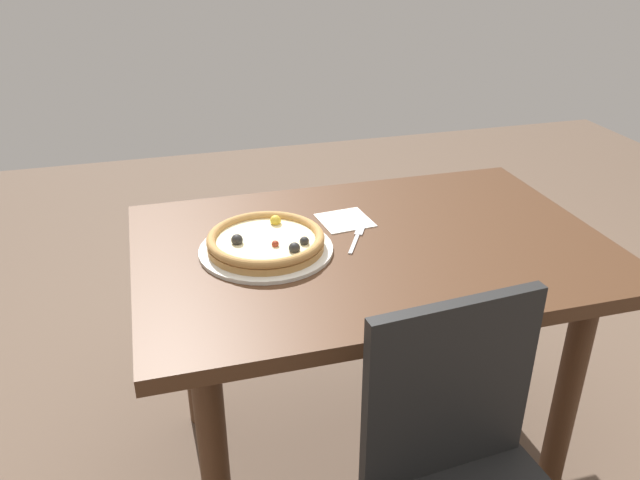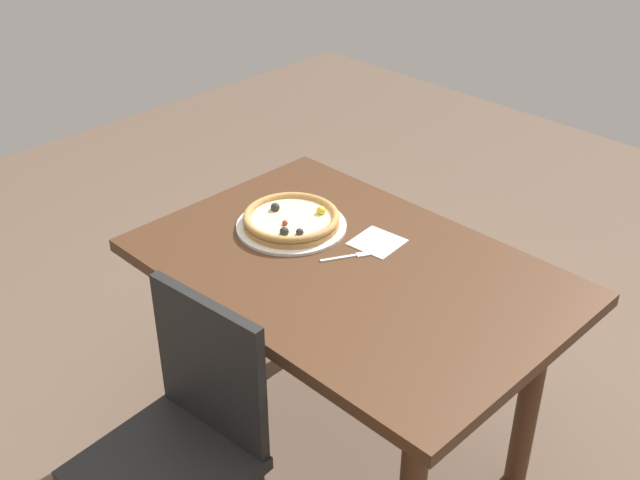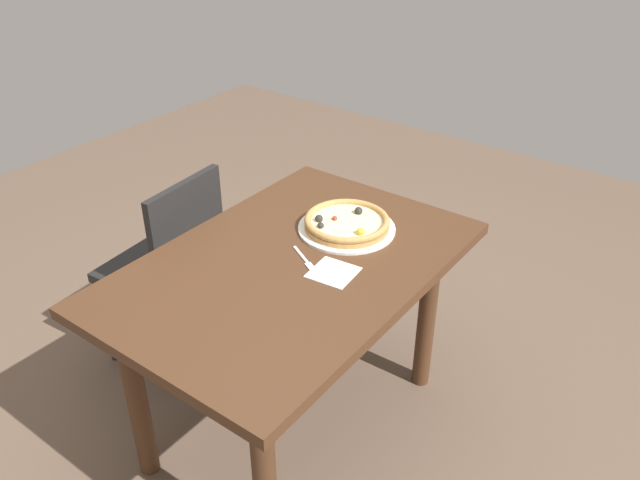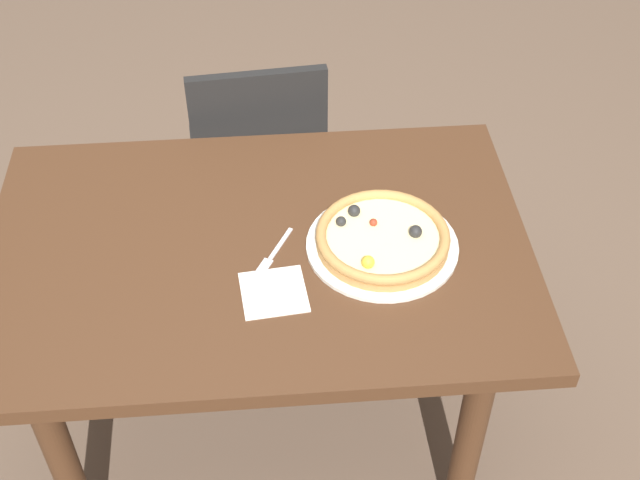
{
  "view_description": "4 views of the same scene",
  "coord_description": "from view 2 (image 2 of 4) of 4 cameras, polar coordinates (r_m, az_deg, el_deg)",
  "views": [
    {
      "loc": [
        -0.54,
        -1.43,
        1.52
      ],
      "look_at": [
        -0.14,
        0.01,
        0.76
      ],
      "focal_mm": 35.93,
      "sensor_mm": 36.0,
      "label": 1
    },
    {
      "loc": [
        1.3,
        -1.43,
        2.01
      ],
      "look_at": [
        -0.14,
        0.01,
        0.76
      ],
      "focal_mm": 44.4,
      "sensor_mm": 36.0,
      "label": 2
    },
    {
      "loc": [
        1.38,
        1.14,
        1.9
      ],
      "look_at": [
        -0.14,
        0.01,
        0.76
      ],
      "focal_mm": 36.21,
      "sensor_mm": 36.0,
      "label": 3
    },
    {
      "loc": [
        -0.03,
        1.39,
        2.09
      ],
      "look_at": [
        -0.14,
        0.01,
        0.76
      ],
      "focal_mm": 47.29,
      "sensor_mm": 36.0,
      "label": 4
    }
  ],
  "objects": [
    {
      "name": "dining_table",
      "position": [
        2.38,
        2.19,
        -4.09
      ],
      "size": [
        1.25,
        0.84,
        0.74
      ],
      "color": "#472B19",
      "rests_on": "ground"
    },
    {
      "name": "pizza",
      "position": [
        2.48,
        -2.08,
        1.52
      ],
      "size": [
        0.31,
        0.31,
        0.05
      ],
      "color": "#B78447",
      "rests_on": "plate"
    },
    {
      "name": "napkin",
      "position": [
        2.42,
        4.14,
        -0.16
      ],
      "size": [
        0.15,
        0.15,
        0.0
      ],
      "primitive_type": "cube",
      "rotation": [
        0.0,
        0.0,
        0.1
      ],
      "color": "white",
      "rests_on": "dining_table"
    },
    {
      "name": "plate",
      "position": [
        2.5,
        -2.08,
        1.02
      ],
      "size": [
        0.35,
        0.35,
        0.01
      ],
      "primitive_type": "cylinder",
      "color": "silver",
      "rests_on": "dining_table"
    },
    {
      "name": "ground_plane",
      "position": [
        2.79,
        1.92,
        -14.66
      ],
      "size": [
        6.0,
        6.0,
        0.0
      ],
      "primitive_type": "plane",
      "color": "brown"
    },
    {
      "name": "chair_near",
      "position": [
        2.16,
        -9.93,
        -14.19
      ],
      "size": [
        0.43,
        0.43,
        0.87
      ],
      "rotation": [
        0.0,
        0.0,
        3.23
      ],
      "color": "black",
      "rests_on": "ground"
    },
    {
      "name": "fork",
      "position": [
        2.35,
        2.25,
        -1.18
      ],
      "size": [
        0.09,
        0.15,
        0.0
      ],
      "rotation": [
        0.0,
        0.0,
        1.07
      ],
      "color": "silver",
      "rests_on": "dining_table"
    }
  ]
}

